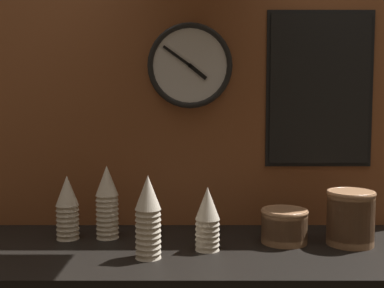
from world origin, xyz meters
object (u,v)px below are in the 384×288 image
at_px(bowl_stack_right, 285,225).
at_px(wall_clock, 191,66).
at_px(cup_stack_center, 148,217).
at_px(menu_board, 320,89).
at_px(cup_stack_center_right, 208,219).
at_px(cup_stack_center_left, 108,202).
at_px(bowl_stack_far_right, 351,217).
at_px(cup_stack_left, 68,207).

relative_size(bowl_stack_right, wall_clock, 0.50).
height_order(cup_stack_center, menu_board, menu_board).
bearing_deg(cup_stack_center_right, bowl_stack_right, 17.11).
bearing_deg(cup_stack_center_left, bowl_stack_far_right, -5.45).
xyz_separation_m(cup_stack_left, cup_stack_center, (0.27, -0.19, 0.02)).
xyz_separation_m(cup_stack_center_right, menu_board, (0.39, 0.28, 0.38)).
height_order(cup_stack_center_right, cup_stack_center, cup_stack_center).
relative_size(cup_stack_left, cup_stack_center, 0.87).
bearing_deg(cup_stack_center, cup_stack_left, 145.40).
height_order(cup_stack_left, wall_clock, wall_clock).
bearing_deg(bowl_stack_far_right, bowl_stack_right, 174.64).
xyz_separation_m(bowl_stack_right, bowl_stack_far_right, (0.20, -0.02, 0.03)).
bearing_deg(menu_board, cup_stack_center_right, -144.58).
distance_m(cup_stack_center_right, cup_stack_center_left, 0.34).
bearing_deg(wall_clock, cup_stack_center, -108.54).
distance_m(cup_stack_center_left, bowl_stack_far_right, 0.76).
bearing_deg(cup_stack_center, cup_stack_center_right, 23.19).
bearing_deg(bowl_stack_right, cup_stack_center, -160.34).
bearing_deg(cup_stack_center_left, cup_stack_center, -53.23).
relative_size(bowl_stack_far_right, wall_clock, 0.57).
bearing_deg(menu_board, cup_stack_center_left, -167.86).
height_order(cup_stack_center, bowl_stack_right, cup_stack_center).
xyz_separation_m(cup_stack_center_left, cup_stack_center, (0.15, -0.20, 0.00)).
distance_m(cup_stack_center_right, menu_board, 0.62).
bearing_deg(cup_stack_center_right, bowl_stack_far_right, 7.22).
bearing_deg(cup_stack_center_right, cup_stack_center_left, 158.06).
xyz_separation_m(cup_stack_center_right, bowl_stack_far_right, (0.44, 0.06, -0.01)).
bearing_deg(cup_stack_left, menu_board, 11.09).
relative_size(bowl_stack_right, menu_board, 0.27).
bearing_deg(bowl_stack_far_right, cup_stack_center_right, -172.78).
bearing_deg(wall_clock, bowl_stack_far_right, -23.77).
height_order(cup_stack_center, bowl_stack_far_right, cup_stack_center).
xyz_separation_m(cup_stack_center_left, bowl_stack_right, (0.56, -0.05, -0.06)).
distance_m(wall_clock, menu_board, 0.45).
distance_m(cup_stack_center_right, cup_stack_center, 0.18).
distance_m(cup_stack_left, bowl_stack_right, 0.68).
bearing_deg(cup_stack_center_right, cup_stack_center, -156.81).
height_order(cup_stack_center_right, bowl_stack_right, cup_stack_center_right).
xyz_separation_m(cup_stack_center_left, wall_clock, (0.26, 0.14, 0.44)).
xyz_separation_m(cup_stack_center_right, bowl_stack_right, (0.24, 0.07, -0.04)).
relative_size(bowl_stack_far_right, menu_board, 0.31).
relative_size(cup_stack_center_right, cup_stack_left, 0.92).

